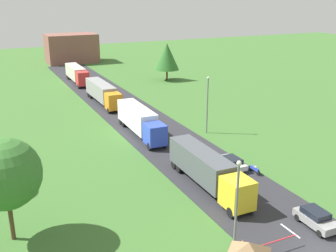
% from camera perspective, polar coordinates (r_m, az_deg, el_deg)
% --- Properties ---
extents(road, '(10.00, 140.00, 0.06)m').
position_cam_1_polar(road, '(52.19, 1.58, -3.31)').
color(road, '#2B2B30').
rests_on(road, ground).
extents(lane_marking_centre, '(0.16, 119.85, 0.01)m').
position_cam_1_polar(lane_marking_centre, '(48.90, 3.72, -4.84)').
color(lane_marking_centre, white).
rests_on(lane_marking_centre, road).
extents(truck_lead, '(2.59, 13.32, 3.60)m').
position_cam_1_polar(truck_lead, '(41.67, 5.59, -6.06)').
color(truck_lead, yellow).
rests_on(truck_lead, road).
extents(truck_second, '(2.69, 13.30, 3.77)m').
position_cam_1_polar(truck_second, '(56.95, -4.01, 0.83)').
color(truck_second, blue).
rests_on(truck_second, road).
extents(truck_third, '(2.60, 14.28, 3.62)m').
position_cam_1_polar(truck_third, '(74.22, -9.25, 4.74)').
color(truck_third, orange).
rests_on(truck_third, road).
extents(truck_fourth, '(2.60, 13.21, 3.57)m').
position_cam_1_polar(truck_fourth, '(93.09, -12.81, 7.26)').
color(truck_fourth, red).
rests_on(truck_fourth, road).
extents(car_lead, '(2.01, 4.06, 1.51)m').
position_cam_1_polar(car_lead, '(37.71, 20.28, -12.17)').
color(car_lead, gray).
rests_on(car_lead, road).
extents(car_second, '(1.82, 4.06, 1.37)m').
position_cam_1_polar(car_second, '(46.92, 8.99, -5.11)').
color(car_second, white).
rests_on(car_second, road).
extents(motorcycle_courier, '(0.28, 1.94, 0.91)m').
position_cam_1_polar(motorcycle_courier, '(46.27, 12.18, -5.99)').
color(motorcycle_courier, black).
rests_on(motorcycle_courier, road).
extents(barrier_gate, '(4.64, 0.28, 1.05)m').
position_cam_1_polar(barrier_gate, '(32.66, 12.56, -16.84)').
color(barrier_gate, orange).
rests_on(barrier_gate, ground).
extents(person_lead, '(0.38, 0.22, 1.64)m').
position_cam_1_polar(person_lead, '(32.31, 10.44, -16.77)').
color(person_lead, yellow).
rests_on(person_lead, ground).
extents(lamppost_lead, '(0.36, 0.36, 8.07)m').
position_cam_1_polar(lamppost_lead, '(30.34, 9.69, -11.07)').
color(lamppost_lead, slate).
rests_on(lamppost_lead, ground).
extents(lamppost_second, '(0.36, 0.36, 8.26)m').
position_cam_1_polar(lamppost_second, '(57.24, 5.61, 3.40)').
color(lamppost_second, slate).
rests_on(lamppost_second, ground).
extents(tree_oak, '(5.75, 5.75, 8.75)m').
position_cam_1_polar(tree_oak, '(34.01, -22.13, -6.33)').
color(tree_oak, '#513823').
rests_on(tree_oak, ground).
extents(tree_birch, '(5.54, 5.54, 8.57)m').
position_cam_1_polar(tree_birch, '(93.26, -0.15, 9.84)').
color(tree_birch, '#513823').
rests_on(tree_birch, ground).
extents(distant_building, '(14.14, 9.25, 8.15)m').
position_cam_1_polar(distant_building, '(121.83, -13.52, 10.67)').
color(distant_building, brown).
rests_on(distant_building, ground).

